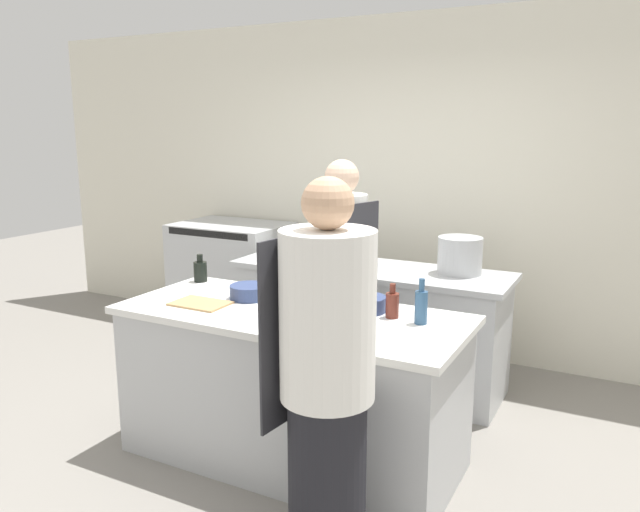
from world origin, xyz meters
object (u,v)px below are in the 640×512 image
bottle_cooking_oil (286,281)px  chef_at_stove (341,289)px  oven_range (233,279)px  bowl_mixing_large (364,304)px  bottle_wine (302,299)px  chef_at_prep_near (327,383)px  cup (301,326)px  bottle_water (200,271)px  bottle_sauce (287,307)px  stockpot (460,255)px  bottle_olive_oil (421,306)px  bowl_prep_small (249,292)px  bottle_vinegar (392,304)px

bottle_cooking_oil → chef_at_stove: bearing=60.8°
oven_range → bowl_mixing_large: size_ratio=4.27×
oven_range → bottle_wine: bottle_wine is taller
chef_at_prep_near → cup: size_ratio=19.33×
chef_at_prep_near → bottle_water: size_ratio=9.38×
oven_range → bottle_wine: 2.45m
bottle_sauce → bottle_wine: bearing=103.8°
chef_at_prep_near → stockpot: size_ratio=5.58×
oven_range → bottle_olive_oil: (2.35, -1.59, 0.48)m
bottle_sauce → cup: 0.14m
bottle_wine → bowl_prep_small: size_ratio=0.82×
chef_at_prep_near → bottle_water: (-1.46, 1.01, 0.11)m
chef_at_prep_near → cup: (-0.34, 0.39, 0.09)m
bottle_olive_oil → bowl_prep_small: size_ratio=1.04×
bowl_mixing_large → bottle_olive_oil: bearing=-11.0°
chef_at_prep_near → bottle_cooking_oil: bearing=44.8°
bottle_sauce → bowl_prep_small: bottle_sauce is taller
chef_at_stove → bottle_vinegar: (0.55, -0.52, 0.11)m
stockpot → bottle_vinegar: bearing=-92.1°
bottle_olive_oil → cup: 0.65m
bottle_olive_oil → bottle_sauce: (-0.58, -0.38, 0.02)m
bottle_olive_oil → bottle_wine: (-0.65, -0.11, -0.02)m
bowl_mixing_large → cup: (-0.12, -0.51, 0.00)m
stockpot → oven_range: bearing=170.2°
bottle_vinegar → bottle_sauce: bearing=-135.0°
bottle_wine → bottle_cooking_oil: 0.41m
bottle_water → chef_at_stove: bearing=22.8°
oven_range → chef_at_prep_near: bearing=-47.4°
bottle_olive_oil → bowl_prep_small: bottle_olive_oil is taller
bottle_vinegar → bottle_cooking_oil: size_ratio=0.91×
bottle_sauce → bottle_cooking_oil: bearing=121.2°
bottle_olive_oil → cup: (-0.47, -0.44, -0.05)m
oven_range → bottle_cooking_oil: bearing=-44.7°
bottle_wine → oven_range: bearing=135.0°
bottle_olive_oil → bowl_prep_small: bearing=-179.1°
chef_at_prep_near → bottle_cooking_oil: 1.29m
oven_range → bottle_vinegar: bottle_vinegar is taller
chef_at_prep_near → bottle_vinegar: (-0.04, 0.85, 0.12)m
bottle_cooking_oil → bottle_sauce: bearing=-58.8°
chef_at_prep_near → bottle_olive_oil: chef_at_prep_near is taller
bottle_sauce → stockpot: size_ratio=0.92×
bottle_water → bowl_prep_small: (0.52, -0.20, -0.03)m
bottle_vinegar → bowl_mixing_large: (-0.18, 0.04, -0.03)m
chef_at_prep_near → bottle_water: bearing=62.0°
bottle_wine → stockpot: stockpot is taller
bowl_mixing_large → bowl_prep_small: bowl_mixing_large is taller
bottle_vinegar → bottle_water: bearing=173.8°
bottle_sauce → bottle_water: bottle_sauce is taller
chef_at_stove → bottle_vinegar: 0.76m
bottle_cooking_oil → bottle_wine: bearing=-46.9°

